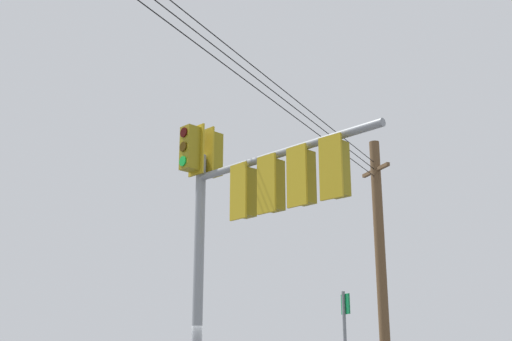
# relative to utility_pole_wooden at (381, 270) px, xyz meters

# --- Properties ---
(signal_mast_assembly) EXTENTS (2.15, 4.42, 6.46)m
(signal_mast_assembly) POSITION_rel_utility_pole_wooden_xyz_m (-7.83, -7.41, -0.00)
(signal_mast_assembly) COLOR gray
(signal_mast_assembly) RESTS_ON ground
(utility_pole_wooden) EXTENTS (0.35, 1.65, 9.17)m
(utility_pole_wooden) POSITION_rel_utility_pole_wooden_xyz_m (0.00, 0.00, 0.00)
(utility_pole_wooden) COLOR brown
(utility_pole_wooden) RESTS_ON ground
(overhead_wire_span) EXTENTS (18.22, 13.74, 1.34)m
(overhead_wire_span) POSITION_rel_utility_pole_wooden_xyz_m (-9.10, -6.86, 3.87)
(overhead_wire_span) COLOR black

